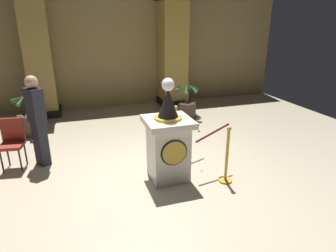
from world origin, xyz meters
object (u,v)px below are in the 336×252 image
object	(u,v)px
potted_palm_right	(187,107)
stanchion_far	(176,136)
pedestal_clock	(168,142)
stanchion_near	(226,163)
cafe_chair_red	(12,139)
potted_palm_left	(31,121)
bystander_guest	(37,119)

from	to	relation	value
potted_palm_right	stanchion_far	bearing A→B (deg)	-117.58
pedestal_clock	stanchion_near	world-z (taller)	pedestal_clock
potted_palm_right	cafe_chair_red	world-z (taller)	potted_palm_right
potted_palm_right	potted_palm_left	bearing A→B (deg)	-180.00
pedestal_clock	potted_palm_right	size ratio (longest dim) A/B	1.69
potted_palm_left	bystander_guest	world-z (taller)	bystander_guest
potted_palm_left	cafe_chair_red	size ratio (longest dim) A/B	1.11
stanchion_near	cafe_chair_red	xyz separation A→B (m)	(-3.56, 1.73, 0.22)
pedestal_clock	stanchion_far	size ratio (longest dim) A/B	1.75
pedestal_clock	stanchion_near	size ratio (longest dim) A/B	1.76
cafe_chair_red	pedestal_clock	bearing A→B (deg)	-26.07
stanchion_far	pedestal_clock	bearing A→B (deg)	-116.49
potted_palm_left	potted_palm_right	distance (m)	4.15
stanchion_far	potted_palm_right	bearing A→B (deg)	62.42
pedestal_clock	bystander_guest	distance (m)	2.53
potted_palm_left	potted_palm_right	size ratio (longest dim) A/B	1.00
stanchion_far	cafe_chair_red	world-z (taller)	stanchion_far
pedestal_clock	potted_palm_right	world-z (taller)	pedestal_clock
potted_palm_left	cafe_chair_red	world-z (taller)	potted_palm_left
stanchion_near	potted_palm_left	size ratio (longest dim) A/B	0.96
stanchion_far	bystander_guest	world-z (taller)	bystander_guest
cafe_chair_red	potted_palm_left	bearing A→B (deg)	86.96
potted_palm_right	cafe_chair_red	bearing A→B (deg)	-156.80
stanchion_near	pedestal_clock	bearing A→B (deg)	154.35
potted_palm_left	potted_palm_right	world-z (taller)	potted_palm_left
potted_palm_right	bystander_guest	size ratio (longest dim) A/B	0.61
pedestal_clock	stanchion_near	distance (m)	1.07
stanchion_far	potted_palm_left	size ratio (longest dim) A/B	0.96
stanchion_near	cafe_chair_red	world-z (taller)	stanchion_near
potted_palm_left	pedestal_clock	bearing A→B (deg)	-50.71
bystander_guest	cafe_chair_red	bearing A→B (deg)	178.68
pedestal_clock	stanchion_far	xyz separation A→B (m)	(0.51, 1.02, -0.33)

